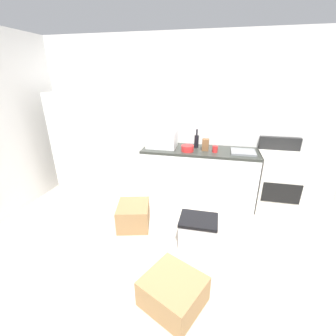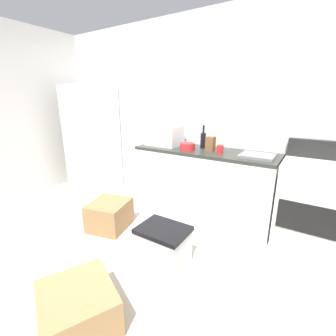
# 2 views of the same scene
# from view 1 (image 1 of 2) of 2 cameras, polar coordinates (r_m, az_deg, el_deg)

# --- Properties ---
(ground_plane) EXTENTS (6.00, 6.00, 0.00)m
(ground_plane) POSITION_cam_1_polar(r_m,az_deg,el_deg) (3.03, -1.00, -18.47)
(ground_plane) COLOR #B2A899
(wall_back) EXTENTS (5.00, 0.10, 2.60)m
(wall_back) POSITION_cam_1_polar(r_m,az_deg,el_deg) (3.88, 4.26, 12.20)
(wall_back) COLOR silver
(wall_back) RESTS_ON ground_plane
(kitchen_counter) EXTENTS (1.80, 0.60, 0.90)m
(kitchen_counter) POSITION_cam_1_polar(r_m,az_deg,el_deg) (3.76, 7.63, -1.85)
(kitchen_counter) COLOR silver
(kitchen_counter) RESTS_ON ground_plane
(refrigerator) EXTENTS (0.68, 0.66, 1.74)m
(refrigerator) POSITION_cam_1_polar(r_m,az_deg,el_deg) (4.23, -21.08, 5.64)
(refrigerator) COLOR white
(refrigerator) RESTS_ON ground_plane
(stove_oven) EXTENTS (0.60, 0.61, 1.10)m
(stove_oven) POSITION_cam_1_polar(r_m,az_deg,el_deg) (3.88, 25.90, -3.03)
(stove_oven) COLOR silver
(stove_oven) RESTS_ON ground_plane
(microwave) EXTENTS (0.46, 0.34, 0.27)m
(microwave) POSITION_cam_1_polar(r_m,az_deg,el_deg) (3.66, -1.54, 7.37)
(microwave) COLOR white
(microwave) RESTS_ON kitchen_counter
(sink_basin) EXTENTS (0.36, 0.32, 0.03)m
(sink_basin) POSITION_cam_1_polar(r_m,az_deg,el_deg) (3.58, 18.52, 3.87)
(sink_basin) COLOR slate
(sink_basin) RESTS_ON kitchen_counter
(wine_bottle) EXTENTS (0.07, 0.07, 0.30)m
(wine_bottle) POSITION_cam_1_polar(r_m,az_deg,el_deg) (3.66, 7.23, 6.82)
(wine_bottle) COLOR black
(wine_bottle) RESTS_ON kitchen_counter
(coffee_mug) EXTENTS (0.08, 0.08, 0.10)m
(coffee_mug) POSITION_cam_1_polar(r_m,az_deg,el_deg) (3.50, 11.83, 4.73)
(coffee_mug) COLOR red
(coffee_mug) RESTS_ON kitchen_counter
(knife_block) EXTENTS (0.10, 0.10, 0.18)m
(knife_block) POSITION_cam_1_polar(r_m,az_deg,el_deg) (3.55, 9.48, 5.84)
(knife_block) COLOR brown
(knife_block) RESTS_ON kitchen_counter
(mixing_bowl) EXTENTS (0.19, 0.19, 0.09)m
(mixing_bowl) POSITION_cam_1_polar(r_m,az_deg,el_deg) (3.48, 4.97, 4.98)
(mixing_bowl) COLOR red
(mixing_bowl) RESTS_ON kitchen_counter
(cardboard_box_large) EXTENTS (0.53, 0.55, 0.33)m
(cardboard_box_large) POSITION_cam_1_polar(r_m,az_deg,el_deg) (3.27, -8.72, -11.71)
(cardboard_box_large) COLOR olive
(cardboard_box_large) RESTS_ON ground_plane
(cardboard_box_medium) EXTENTS (0.67, 0.65, 0.28)m
(cardboard_box_medium) POSITION_cam_1_polar(r_m,az_deg,el_deg) (2.37, 1.32, -28.79)
(cardboard_box_medium) COLOR #A37A4C
(cardboard_box_medium) RESTS_ON ground_plane
(storage_bin) EXTENTS (0.46, 0.36, 0.38)m
(storage_bin) POSITION_cam_1_polar(r_m,az_deg,el_deg) (2.92, 7.59, -15.62)
(storage_bin) COLOR silver
(storage_bin) RESTS_ON ground_plane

